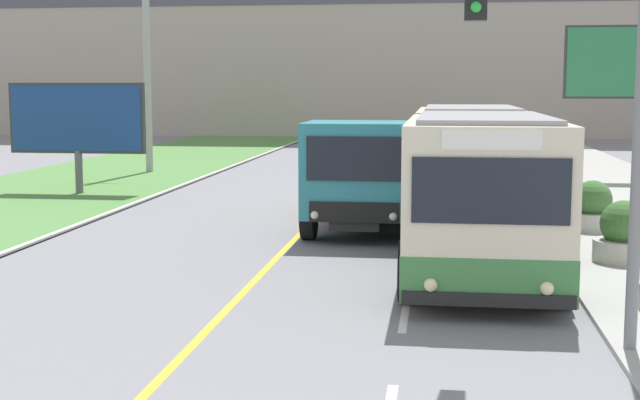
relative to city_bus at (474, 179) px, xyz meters
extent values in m
cube|color=silver|center=(-1.21, -5.52, -1.50)|extent=(0.12, 2.40, 0.01)
cube|color=silver|center=(-1.21, -0.92, -1.50)|extent=(0.12, 2.40, 0.01)
cube|color=silver|center=(-1.21, 3.68, -1.50)|extent=(0.12, 2.40, 0.01)
cube|color=silver|center=(-1.21, 8.28, -1.50)|extent=(0.12, 2.40, 0.01)
cube|color=silver|center=(-1.21, 12.88, -1.50)|extent=(0.12, 2.40, 0.01)
cube|color=silver|center=(-1.21, 17.48, -1.50)|extent=(0.12, 2.40, 0.01)
cube|color=beige|center=(0.00, -3.27, 0.07)|extent=(2.54, 5.67, 2.59)
cube|color=#3D7F42|center=(0.00, -3.27, -0.87)|extent=(2.56, 5.69, 0.70)
cube|color=black|center=(0.00, -3.27, 0.46)|extent=(2.57, 5.22, 0.91)
cube|color=gray|center=(0.00, -3.27, 1.41)|extent=(2.16, 5.10, 0.08)
cube|color=beige|center=(0.00, 3.30, 0.07)|extent=(2.54, 5.67, 2.59)
cube|color=#3D7F42|center=(0.00, 3.30, -0.87)|extent=(2.56, 5.69, 0.70)
cube|color=black|center=(0.00, 3.30, 0.46)|extent=(2.57, 5.22, 0.91)
cube|color=gray|center=(0.00, 3.30, 1.41)|extent=(2.16, 5.10, 0.08)
cube|color=#474747|center=(0.00, 0.02, 0.07)|extent=(2.34, 0.90, 2.39)
cube|color=black|center=(0.00, -6.12, 0.46)|extent=(2.24, 0.04, 0.95)
cube|color=black|center=(0.00, -6.13, -1.12)|extent=(2.49, 0.06, 0.20)
sphere|color=#F4EAB2|center=(-0.83, -6.14, -0.92)|extent=(0.20, 0.20, 0.20)
sphere|color=#F4EAB2|center=(0.83, -6.14, -0.92)|extent=(0.20, 0.20, 0.20)
cube|color=white|center=(0.00, -6.12, 1.19)|extent=(1.40, 0.04, 0.28)
cylinder|color=black|center=(-1.21, -4.86, -1.00)|extent=(0.28, 1.00, 1.00)
cylinder|color=black|center=(1.21, -4.86, -1.00)|extent=(0.28, 1.00, 1.00)
cylinder|color=black|center=(-1.21, -1.45, -1.00)|extent=(0.28, 1.00, 1.00)
cylinder|color=black|center=(1.21, -1.45, -1.00)|extent=(0.28, 1.00, 1.00)
cylinder|color=black|center=(-1.21, 3.87, -1.00)|extent=(0.28, 1.00, 1.00)
cylinder|color=black|center=(1.21, 3.87, -1.00)|extent=(0.28, 1.00, 1.00)
cube|color=black|center=(-2.53, 3.19, -1.05)|extent=(1.08, 6.67, 0.20)
cube|color=teal|center=(-2.53, 0.98, 0.10)|extent=(2.40, 2.25, 2.10)
cube|color=black|center=(-2.53, -0.17, 0.41)|extent=(2.04, 0.04, 0.95)
cube|color=black|center=(-2.53, -0.18, -0.73)|extent=(1.92, 0.06, 0.44)
sphere|color=silver|center=(-3.37, -0.19, -0.80)|extent=(0.18, 0.18, 0.18)
sphere|color=silver|center=(-1.69, -0.19, -0.80)|extent=(0.18, 0.18, 0.18)
cube|color=#B7931E|center=(-2.53, 4.44, -0.89)|extent=(2.28, 4.17, 0.12)
cube|color=#B7931E|center=(-3.61, 4.44, -0.40)|extent=(0.12, 4.17, 1.11)
cube|color=#B7931E|center=(-1.45, 4.44, -0.40)|extent=(0.12, 4.17, 1.11)
cube|color=#B7931E|center=(-2.53, 2.41, -0.40)|extent=(2.28, 0.12, 1.11)
cube|color=#B7931E|center=(-2.53, 6.47, -0.40)|extent=(2.28, 0.12, 1.11)
cube|color=#B7931E|center=(-2.53, 2.41, 0.27)|extent=(2.28, 0.12, 0.24)
cylinder|color=black|center=(-3.64, 0.75, -0.98)|extent=(0.30, 1.04, 1.04)
cylinder|color=black|center=(-1.42, 0.75, -0.98)|extent=(0.30, 1.04, 1.04)
cylinder|color=black|center=(-3.64, 4.65, -0.98)|extent=(0.30, 1.04, 1.04)
cylinder|color=black|center=(-1.42, 4.65, -0.98)|extent=(0.30, 1.04, 1.04)
cube|color=silver|center=(-2.30, 19.77, -1.01)|extent=(1.80, 4.30, 0.61)
cube|color=black|center=(-2.30, 19.88, -0.38)|extent=(1.53, 2.36, 0.65)
cylinder|color=black|center=(-3.11, 18.48, -1.19)|extent=(0.18, 0.62, 0.62)
cylinder|color=black|center=(-1.49, 18.48, -1.19)|extent=(0.18, 0.62, 0.62)
cylinder|color=black|center=(-3.11, 21.06, -1.19)|extent=(0.18, 0.62, 0.62)
cylinder|color=black|center=(-1.49, 21.06, -1.19)|extent=(0.18, 0.62, 0.62)
cylinder|color=#9E9E99|center=(-12.31, 15.49, 4.43)|extent=(0.28, 0.28, 11.85)
cylinder|color=slate|center=(1.75, -7.29, 1.23)|extent=(0.16, 0.16, 5.46)
sphere|color=green|center=(-0.31, -7.42, 2.92)|extent=(0.14, 0.14, 0.14)
cylinder|color=#59595B|center=(-12.21, 8.21, -0.80)|extent=(0.24, 0.24, 1.40)
cube|color=#333333|center=(-12.21, 8.21, 0.93)|extent=(4.45, 0.20, 2.24)
cube|color=navy|center=(-12.21, 8.10, 0.93)|extent=(4.29, 0.02, 2.08)
cylinder|color=#B7B2A8|center=(2.80, -1.38, -1.21)|extent=(1.14, 1.14, 0.42)
sphere|color=#3D6B33|center=(2.80, -1.38, -0.68)|extent=(0.91, 0.91, 0.91)
cylinder|color=#B7B2A8|center=(2.83, 2.40, -1.21)|extent=(1.12, 1.12, 0.42)
sphere|color=#3D6B33|center=(2.83, 2.40, -0.69)|extent=(0.90, 0.90, 0.90)
cylinder|color=#B7B2A8|center=(2.76, 6.19, -1.22)|extent=(0.99, 0.99, 0.40)
sphere|color=#3D6B33|center=(2.76, 6.19, -0.75)|extent=(0.79, 0.79, 0.79)
camera|label=1|loc=(-0.71, -18.90, 1.94)|focal=50.00mm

